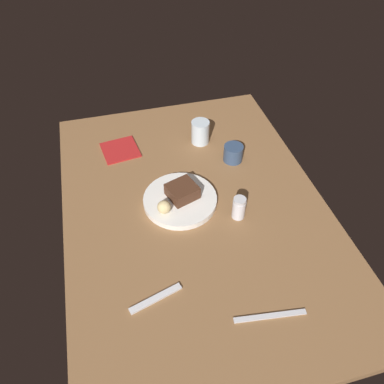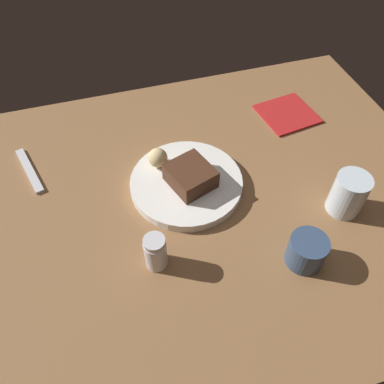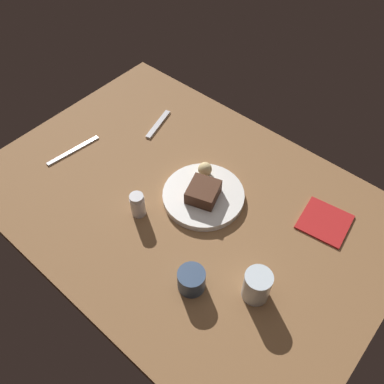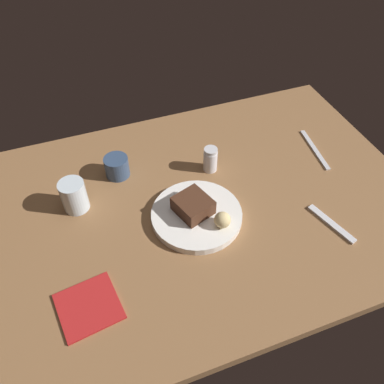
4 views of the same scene
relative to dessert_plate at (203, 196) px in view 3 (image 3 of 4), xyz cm
name	(u,v)px [view 3 (image 3 of 4)]	position (x,y,z in cm)	size (l,w,h in cm)	color
dining_table	(185,203)	(-3.55, -4.31, -2.55)	(120.00, 84.00, 3.00)	brown
dessert_plate	(203,196)	(0.00, 0.00, 0.00)	(24.13, 24.13, 2.09)	white
chocolate_cake_slice	(203,192)	(0.67, -0.95, 3.20)	(8.93, 8.35, 4.30)	#472819
bread_roll	(205,169)	(-4.62, 6.17, 3.19)	(4.29, 4.29, 4.29)	#DBC184
salt_shaker	(138,205)	(-10.52, -16.36, 2.82)	(4.16, 4.16, 7.83)	silver
water_glass	(257,286)	(29.25, -14.98, 3.47)	(6.87, 6.87, 9.04)	silver
coffee_cup	(191,280)	(15.84, -23.67, 2.06)	(7.03, 7.03, 6.22)	#334766
dessert_spoon	(158,124)	(-32.47, 14.47, -0.70)	(15.00, 1.80, 0.70)	silver
butter_knife	(73,150)	(-44.72, -12.90, -0.80)	(19.00, 1.40, 0.50)	silver
folded_napkin	(325,222)	(31.67, 15.71, -0.75)	(13.14, 12.94, 0.60)	#B21E1E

